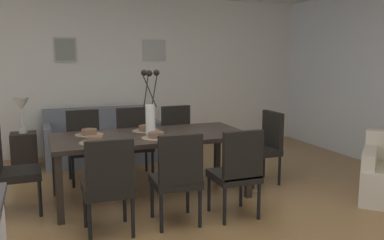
{
  "coord_description": "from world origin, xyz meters",
  "views": [
    {
      "loc": [
        -1.1,
        -3.62,
        1.65
      ],
      "look_at": [
        0.68,
        1.0,
        0.84
      ],
      "focal_mm": 37.92,
      "sensor_mm": 36.0,
      "label": 1
    }
  ],
  "objects": [
    {
      "name": "dining_chair_far_right",
      "position": [
        0.1,
        1.71,
        0.51
      ],
      "size": [
        0.45,
        0.45,
        0.92
      ],
      "color": "black",
      "rests_on": "ground"
    },
    {
      "name": "sofa",
      "position": [
        -0.18,
        2.7,
        0.28
      ],
      "size": [
        1.72,
        0.84,
        0.8
      ],
      "color": "slate",
      "rests_on": "ground"
    },
    {
      "name": "back_wall_panel",
      "position": [
        0.0,
        3.25,
        1.3
      ],
      "size": [
        9.0,
        0.1,
        2.6
      ],
      "primitive_type": "cube",
      "color": "silver",
      "rests_on": "ground"
    },
    {
      "name": "dining_chair_head_east",
      "position": [
        1.6,
        0.8,
        0.51
      ],
      "size": [
        0.44,
        0.44,
        0.92
      ],
      "color": "black",
      "rests_on": "ground"
    },
    {
      "name": "dining_chair_near_right",
      "position": [
        -0.55,
        1.72,
        0.51
      ],
      "size": [
        0.45,
        0.45,
        0.92
      ],
      "color": "black",
      "rests_on": "ground"
    },
    {
      "name": "dining_chair_mid_left",
      "position": [
        0.73,
        -0.13,
        0.51
      ],
      "size": [
        0.44,
        0.44,
        0.92
      ],
      "color": "black",
      "rests_on": "ground"
    },
    {
      "name": "ground_plane",
      "position": [
        0.0,
        0.0,
        0.0
      ],
      "size": [
        9.0,
        9.0,
        0.0
      ],
      "primitive_type": "plane",
      "color": "olive"
    },
    {
      "name": "dining_chair_near_left",
      "position": [
        -0.54,
        -0.08,
        0.51
      ],
      "size": [
        0.44,
        0.44,
        0.92
      ],
      "color": "black",
      "rests_on": "ground"
    },
    {
      "name": "dining_table",
      "position": [
        0.09,
        0.8,
        0.67
      ],
      "size": [
        2.2,
        0.99,
        0.74
      ],
      "color": "black",
      "rests_on": "ground"
    },
    {
      "name": "placemat_near_left",
      "position": [
        -0.57,
        0.57,
        0.74
      ],
      "size": [
        0.32,
        0.32,
        0.01
      ],
      "primitive_type": "cylinder",
      "color": "#7F705B",
      "rests_on": "dining_table"
    },
    {
      "name": "bowl_far_right",
      "position": [
        0.09,
        1.02,
        0.78
      ],
      "size": [
        0.17,
        0.17,
        0.07
      ],
      "color": "brown",
      "rests_on": "dining_table"
    },
    {
      "name": "bowl_near_right",
      "position": [
        -0.57,
        1.02,
        0.78
      ],
      "size": [
        0.17,
        0.17,
        0.07
      ],
      "color": "brown",
      "rests_on": "dining_table"
    },
    {
      "name": "dining_chair_far_left",
      "position": [
        0.11,
        -0.08,
        0.51
      ],
      "size": [
        0.46,
        0.46,
        0.92
      ],
      "color": "black",
      "rests_on": "ground"
    },
    {
      "name": "placemat_near_right",
      "position": [
        -0.57,
        1.02,
        0.74
      ],
      "size": [
        0.32,
        0.32,
        0.01
      ],
      "primitive_type": "cylinder",
      "color": "#7F705B",
      "rests_on": "dining_table"
    },
    {
      "name": "framed_picture_left",
      "position": [
        -0.64,
        3.18,
        1.71
      ],
      "size": [
        0.35,
        0.03,
        0.39
      ],
      "color": "#B2ADA3"
    },
    {
      "name": "table_lamp",
      "position": [
        -1.32,
        2.64,
        0.89
      ],
      "size": [
        0.22,
        0.22,
        0.51
      ],
      "color": "beige",
      "rests_on": "side_table"
    },
    {
      "name": "dining_chair_mid_right",
      "position": [
        0.74,
        1.69,
        0.51
      ],
      "size": [
        0.45,
        0.45,
        0.92
      ],
      "color": "black",
      "rests_on": "ground"
    },
    {
      "name": "side_table",
      "position": [
        -1.32,
        2.64,
        0.26
      ],
      "size": [
        0.36,
        0.36,
        0.52
      ],
      "primitive_type": "cube",
      "color": "black",
      "rests_on": "ground"
    },
    {
      "name": "bowl_far_left",
      "position": [
        0.09,
        0.57,
        0.78
      ],
      "size": [
        0.17,
        0.17,
        0.07
      ],
      "color": "brown",
      "rests_on": "dining_table"
    },
    {
      "name": "placemat_far_left",
      "position": [
        0.09,
        0.57,
        0.74
      ],
      "size": [
        0.32,
        0.32,
        0.01
      ],
      "primitive_type": "cylinder",
      "color": "#7F705B",
      "rests_on": "dining_table"
    },
    {
      "name": "centerpiece_vase",
      "position": [
        0.09,
        0.8,
        1.02
      ],
      "size": [
        0.21,
        0.23,
        0.73
      ],
      "color": "white",
      "rests_on": "dining_table"
    },
    {
      "name": "placemat_far_right",
      "position": [
        0.09,
        1.02,
        0.74
      ],
      "size": [
        0.32,
        0.32,
        0.01
      ],
      "primitive_type": "cylinder",
      "color": "#7F705B",
      "rests_on": "dining_table"
    },
    {
      "name": "framed_picture_center",
      "position": [
        0.82,
        3.18,
        1.71
      ],
      "size": [
        0.41,
        0.03,
        0.36
      ],
      "color": "#B2ADA3"
    },
    {
      "name": "bowl_near_left",
      "position": [
        -0.57,
        0.57,
        0.78
      ],
      "size": [
        0.17,
        0.17,
        0.07
      ],
      "color": "brown",
      "rests_on": "dining_table"
    },
    {
      "name": "dining_chair_head_west",
      "position": [
        -1.4,
        0.82,
        0.51
      ],
      "size": [
        0.44,
        0.44,
        0.92
      ],
      "color": "black",
      "rests_on": "ground"
    }
  ]
}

